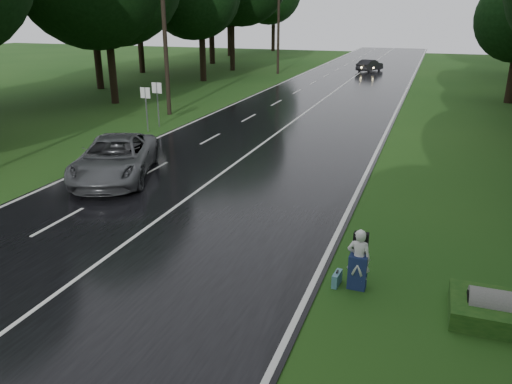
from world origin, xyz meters
TOP-DOWN VIEW (x-y plane):
  - ground at (0.00, 0.00)m, footprint 160.00×160.00m
  - road at (0.00, 20.00)m, footprint 12.00×140.00m
  - lane_center at (0.00, 20.00)m, footprint 0.12×140.00m
  - grey_car at (-3.89, 6.60)m, footprint 4.80×6.61m
  - far_car at (0.81, 49.53)m, footprint 2.74×4.24m
  - hitchhiker at (6.86, 1.17)m, footprint 0.59×0.53m
  - suitcase at (6.37, 1.13)m, footprint 0.19×0.50m
  - culvert at (10.12, 0.80)m, footprint 1.45×0.73m
  - utility_pole_mid at (-8.50, 19.48)m, footprint 1.80×0.28m
  - utility_pole_far at (-8.50, 44.09)m, footprint 1.80×0.28m
  - road_sign_a at (-7.20, 14.58)m, footprint 0.60×0.10m
  - road_sign_b at (-7.20, 15.86)m, footprint 0.63×0.10m
  - tree_left_d at (-14.48, 21.99)m, footprint 10.06×10.06m
  - tree_left_e at (-13.68, 35.85)m, footprint 9.45×9.45m
  - tree_left_f at (-14.50, 45.58)m, footprint 11.74×11.74m
  - tree_right_e at (13.51, 32.11)m, footprint 7.13×7.13m

SIDE VIEW (x-z plane):
  - ground at x=0.00m, z-range 0.00..0.00m
  - culvert at x=10.12m, z-range -0.36..0.36m
  - utility_pole_mid at x=-8.50m, z-range -4.55..4.55m
  - utility_pole_far at x=-8.50m, z-range -5.06..5.06m
  - road_sign_a at x=-7.20m, z-range -1.26..1.26m
  - road_sign_b at x=-7.20m, z-range -1.31..1.31m
  - tree_left_d at x=-14.48m, z-range -7.86..7.86m
  - tree_left_e at x=-13.68m, z-range -7.38..7.38m
  - tree_left_f at x=-14.50m, z-range -9.17..9.17m
  - tree_right_e at x=13.51m, z-range -5.57..5.57m
  - road at x=0.00m, z-range 0.00..0.04m
  - lane_center at x=0.00m, z-range 0.04..0.05m
  - suitcase at x=6.37m, z-range 0.00..0.35m
  - far_car at x=0.81m, z-range 0.04..1.36m
  - hitchhiker at x=6.86m, z-range -0.06..1.54m
  - grey_car at x=-3.89m, z-range 0.04..1.71m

